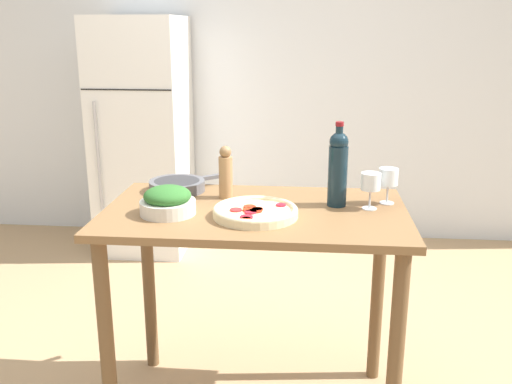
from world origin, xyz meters
name	(u,v)px	position (x,y,z in m)	size (l,w,h in m)	color
wall_back	(283,65)	(0.00, 2.19, 1.30)	(6.40, 0.06, 2.60)	silver
refrigerator	(143,136)	(-0.98, 1.83, 0.82)	(0.61, 0.66, 1.64)	white
prep_counter	(255,247)	(0.00, 0.00, 0.74)	(1.17, 0.69, 0.89)	brown
wine_bottle	(338,167)	(0.31, 0.08, 1.05)	(0.08, 0.08, 0.33)	#142833
wine_glass_near	(371,183)	(0.44, 0.05, 1.00)	(0.08, 0.08, 0.14)	silver
wine_glass_far	(388,178)	(0.52, 0.13, 1.00)	(0.08, 0.08, 0.14)	silver
pepper_mill	(226,173)	(-0.13, 0.15, 1.00)	(0.06, 0.06, 0.22)	#AD7F51
salad_bowl	(168,201)	(-0.32, -0.08, 0.94)	(0.21, 0.21, 0.11)	silver
homemade_pizza	(255,212)	(0.01, -0.09, 0.91)	(0.32, 0.32, 0.04)	beige
cast_iron_skillet	(178,185)	(-0.36, 0.23, 0.92)	(0.33, 0.29, 0.05)	#56565B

